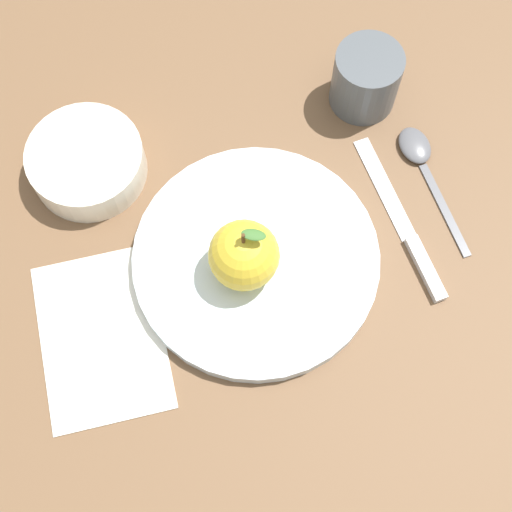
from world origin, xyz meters
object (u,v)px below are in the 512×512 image
Objects in this scene: knife at (407,232)px; linen_napkin at (102,336)px; apple at (244,255)px; side_bowl at (86,161)px; cup at (366,77)px; dinner_plate at (256,259)px; spoon at (421,159)px.

knife is 0.34m from linen_napkin.
apple is 0.49× the size of linen_napkin.
linen_napkin is (-0.01, -0.19, -0.02)m from side_bowl.
linen_napkin is (-0.34, -0.04, -0.00)m from knife.
apple is 0.70× the size of side_bowl.
cup is (0.32, 0.03, 0.02)m from side_bowl.
knife is at bearing -0.41° from dinner_plate.
side_bowl reaches higher than spoon.
apple is at bearing -146.28° from dinner_plate.
apple reaches higher than cup.
dinner_plate is 2.94× the size of apple.
apple is 1.16× the size of cup.
knife is 1.15× the size of linen_napkin.
dinner_plate is 1.26× the size of knife.
knife is at bearing -24.50° from side_bowl.
dinner_plate is 0.18m from linen_napkin.
side_bowl is (-0.14, 0.16, -0.03)m from apple.
cup reaches higher than knife.
spoon is 0.93× the size of linen_napkin.
spoon is (0.22, 0.09, -0.05)m from apple.
side_bowl is 0.36m from knife.
dinner_plate reaches higher than knife.
cup is 0.41m from linen_napkin.
dinner_plate is at bearing 14.81° from linen_napkin.
knife is at bearing -89.17° from cup.
dinner_plate reaches higher than linen_napkin.
knife is 0.09m from spoon.
side_bowl is 0.32m from cup.
linen_napkin is (-0.16, -0.04, -0.05)m from apple.
cup is at bearing 33.17° from linen_napkin.
dinner_plate is at bearing 33.72° from apple.
knife is at bearing 7.45° from linen_napkin.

